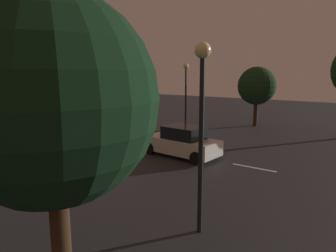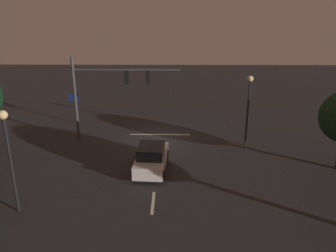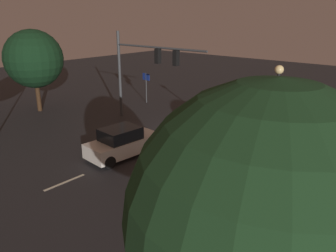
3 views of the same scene
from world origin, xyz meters
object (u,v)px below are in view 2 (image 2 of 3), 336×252
(traffic_signal_assembly, at_px, (109,85))
(street_lamp_left_kerb, at_px, (249,98))
(street_lamp_right_kerb, at_px, (8,144))
(route_sign, at_px, (74,102))
(car_approaching, at_px, (152,158))

(traffic_signal_assembly, height_order, street_lamp_left_kerb, traffic_signal_assembly)
(traffic_signal_assembly, relative_size, street_lamp_right_kerb, 1.52)
(street_lamp_right_kerb, relative_size, route_sign, 1.96)
(street_lamp_left_kerb, height_order, route_sign, street_lamp_left_kerb)
(street_lamp_right_kerb, bearing_deg, street_lamp_left_kerb, -145.84)
(traffic_signal_assembly, bearing_deg, street_lamp_left_kerb, 174.03)
(traffic_signal_assembly, height_order, street_lamp_right_kerb, traffic_signal_assembly)
(traffic_signal_assembly, distance_m, route_sign, 6.38)
(car_approaching, height_order, street_lamp_left_kerb, street_lamp_left_kerb)
(traffic_signal_assembly, xyz_separation_m, car_approaching, (-3.51, 5.28, -3.59))
(traffic_signal_assembly, distance_m, car_approaching, 7.29)
(traffic_signal_assembly, height_order, car_approaching, traffic_signal_assembly)
(traffic_signal_assembly, relative_size, car_approaching, 1.82)
(traffic_signal_assembly, relative_size, route_sign, 2.99)
(street_lamp_right_kerb, bearing_deg, route_sign, -85.78)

